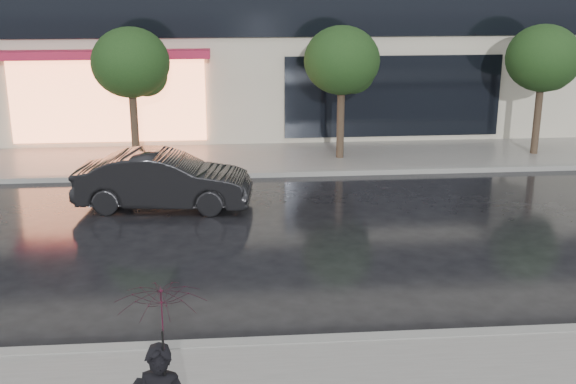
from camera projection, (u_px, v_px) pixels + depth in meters
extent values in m
plane|color=black|center=(253.00, 318.00, 11.85)|extent=(120.00, 120.00, 0.00)
cube|color=slate|center=(239.00, 159.00, 21.59)|extent=(60.00, 3.50, 0.12)
cube|color=gray|center=(255.00, 345.00, 10.88)|extent=(60.00, 0.25, 0.14)
cube|color=gray|center=(241.00, 175.00, 19.92)|extent=(60.00, 0.25, 0.14)
cube|color=black|center=(235.00, 11.00, 21.95)|extent=(28.00, 0.12, 1.60)
cube|color=#FF8C59|center=(108.00, 101.00, 22.40)|extent=(6.00, 0.10, 2.60)
cube|color=#A91A3A|center=(103.00, 55.00, 21.66)|extent=(6.40, 0.70, 0.25)
cube|color=black|center=(393.00, 96.00, 23.15)|extent=(7.00, 0.10, 2.60)
cylinder|color=#33261C|center=(135.00, 129.00, 20.80)|extent=(0.22, 0.22, 2.20)
ellipsoid|color=black|center=(130.00, 62.00, 20.24)|extent=(2.20, 2.20, 1.98)
sphere|color=black|center=(146.00, 76.00, 20.58)|extent=(1.20, 1.20, 1.20)
cylinder|color=#33261C|center=(340.00, 125.00, 21.29)|extent=(0.22, 0.22, 2.20)
ellipsoid|color=black|center=(342.00, 60.00, 20.73)|extent=(2.20, 2.20, 1.98)
sphere|color=black|center=(354.00, 73.00, 21.07)|extent=(1.20, 1.20, 1.20)
cylinder|color=#33261C|center=(537.00, 122.00, 21.78)|extent=(0.22, 0.22, 2.20)
ellipsoid|color=black|center=(543.00, 58.00, 21.22)|extent=(2.20, 2.20, 1.98)
sphere|color=black|center=(552.00, 71.00, 21.56)|extent=(1.20, 1.20, 1.20)
imported|color=black|center=(164.00, 180.00, 17.21)|extent=(4.29, 1.92, 1.37)
imported|color=#320918|center=(162.00, 325.00, 7.35)|extent=(1.13, 1.14, 0.85)
cylinder|color=black|center=(164.00, 366.00, 7.49)|extent=(0.02, 0.02, 0.82)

